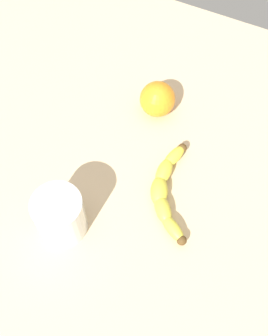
# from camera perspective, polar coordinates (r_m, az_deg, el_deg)

# --- Properties ---
(wooden_tabletop) EXTENTS (1.20, 1.20, 0.03)m
(wooden_tabletop) POSITION_cam_1_polar(r_m,az_deg,el_deg) (0.86, -2.54, -1.67)
(wooden_tabletop) COLOR #D3B48B
(wooden_tabletop) RESTS_ON ground
(banana) EXTENTS (0.22, 0.12, 0.04)m
(banana) POSITION_cam_1_polar(r_m,az_deg,el_deg) (0.81, 4.66, -3.17)
(banana) COLOR yellow
(banana) RESTS_ON wooden_tabletop
(smoothie_glass) EXTENTS (0.10, 0.10, 0.10)m
(smoothie_glass) POSITION_cam_1_polar(r_m,az_deg,el_deg) (0.77, -10.57, -6.85)
(smoothie_glass) COLOR silver
(smoothie_glass) RESTS_ON wooden_tabletop
(orange_fruit) EXTENTS (0.08, 0.08, 0.08)m
(orange_fruit) POSITION_cam_1_polar(r_m,az_deg,el_deg) (0.92, 3.18, 9.97)
(orange_fruit) COLOR orange
(orange_fruit) RESTS_ON wooden_tabletop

